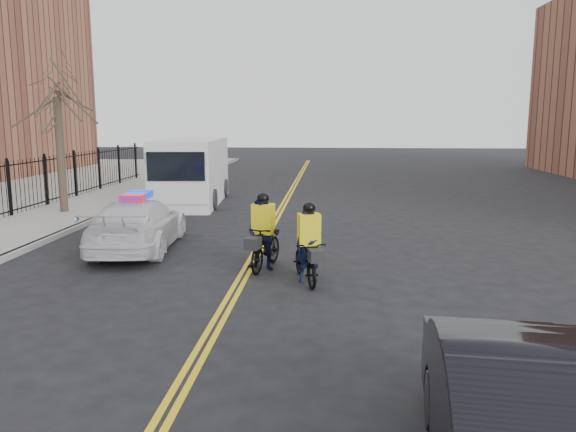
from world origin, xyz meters
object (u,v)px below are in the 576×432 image
(cargo_van, at_px, (191,172))
(cyclist_near, at_px, (309,254))
(cyclist_far, at_px, (263,239))
(police_cruiser, at_px, (138,224))

(cargo_van, bearing_deg, cyclist_near, -68.45)
(cyclist_far, bearing_deg, cargo_van, 126.93)
(cyclist_far, bearing_deg, cyclist_near, -26.33)
(police_cruiser, relative_size, cyclist_far, 2.62)
(police_cruiser, height_order, cargo_van, cargo_van)
(police_cruiser, bearing_deg, cargo_van, -90.50)
(police_cruiser, xyz_separation_m, cyclist_far, (3.50, -1.71, 0.02))
(cyclist_near, bearing_deg, police_cruiser, 134.25)
(police_cruiser, bearing_deg, cyclist_near, 145.16)
(police_cruiser, height_order, cyclist_far, cyclist_far)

